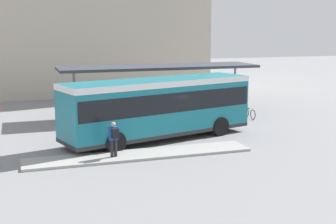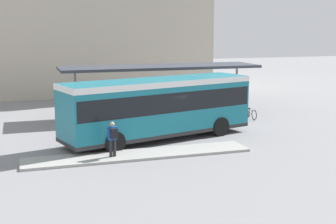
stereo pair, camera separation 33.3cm
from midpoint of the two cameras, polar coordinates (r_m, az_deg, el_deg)
ground_plane at (r=25.45m, az=-1.51°, el=-3.33°), size 120.00×120.00×0.00m
curb_island at (r=22.21m, az=-3.88°, el=-5.22°), size 10.79×1.80×0.12m
city_bus at (r=25.08m, az=-1.51°, el=0.90°), size 10.95×5.36×3.27m
pedestrian_waiting at (r=21.51m, az=-7.06°, el=-3.05°), size 0.43×0.47×1.63m
bicycle_white at (r=31.63m, az=9.61°, el=-0.15°), size 0.48×1.57×0.68m
bicycle_green at (r=32.24m, az=8.69°, el=0.08°), size 0.48×1.57×0.68m
bicycle_yellow at (r=33.07m, az=8.57°, el=0.40°), size 0.48×1.75×0.75m
station_shelter at (r=31.71m, az=-1.42°, el=5.45°), size 13.47×3.50×3.44m
potted_planter_near_shelter at (r=29.32m, az=-2.09°, el=0.06°), size 1.02×1.02×1.52m
potted_planter_far_side at (r=28.17m, az=-9.31°, el=-0.78°), size 0.89×0.89×1.26m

